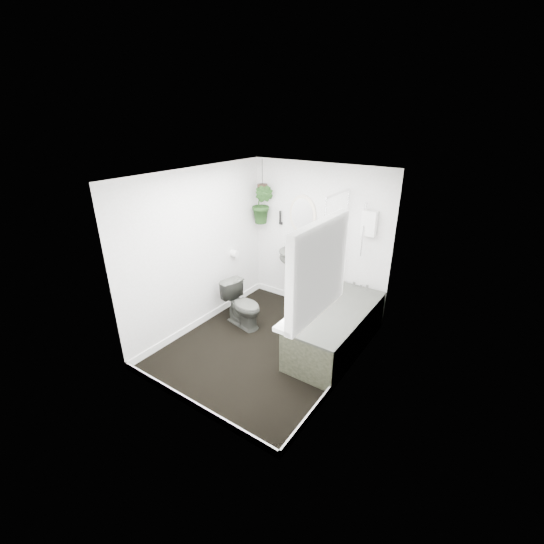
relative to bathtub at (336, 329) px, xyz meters
The scene contains 22 objects.
floor 0.99m from the bathtub, 147.99° to the right, with size 2.30×2.80×0.02m, color black.
ceiling 2.23m from the bathtub, 147.99° to the right, with size 2.30×2.80×0.02m, color white.
wall_back 1.49m from the bathtub, 131.32° to the left, with size 2.30×0.02×2.30m, color white.
wall_front 2.24m from the bathtub, 112.73° to the right, with size 2.30×0.02×2.30m, color white.
wall_left 2.20m from the bathtub, 165.69° to the right, with size 0.02×2.80×2.30m, color white.
wall_right 1.06m from the bathtub, 54.25° to the right, with size 0.02×2.80×2.30m, color white.
skirting 0.97m from the bathtub, 147.99° to the right, with size 2.30×2.80×0.10m, color white.
bathtub is the anchor object (origin of this frame).
bath_screen 1.15m from the bathtub, 123.96° to the left, with size 0.04×0.72×1.40m, color silver, non-canonical shape.
shower_box 1.51m from the bathtub, 90.00° to the left, with size 0.20×0.10×0.35m, color white.
oval_mirror 1.84m from the bathtub, 140.92° to the left, with size 0.46×0.03×0.62m, color beige.
wall_sconce 2.03m from the bathtub, 149.69° to the left, with size 0.04×0.04×0.22m, color black.
toilet_roll_holder 2.01m from the bathtub, behind, with size 0.11×0.11×0.11m, color white.
window_recess 1.84m from the bathtub, 76.41° to the right, with size 0.08×1.00×0.90m, color white.
window_sill 1.54m from the bathtub, 79.61° to the right, with size 0.18×1.00×0.04m, color white.
window_blinds 1.83m from the bathtub, 78.46° to the right, with size 0.01×0.86×0.76m, color white.
toilet 1.42m from the bathtub, behind, with size 0.37×0.65×0.67m, color #393B35.
pedestal_sink 1.32m from the bathtub, 145.36° to the left, with size 0.56×0.48×0.96m, color #393B35, non-canonical shape.
sill_plant 1.43m from the bathtub, 79.30° to the right, with size 0.24×0.21×0.27m, color black.
hanging_plant 2.30m from the bathtub, 156.65° to the left, with size 0.35×0.28×0.63m, color black.
soap_bottle 0.81m from the bathtub, 114.04° to the right, with size 0.08×0.09×0.19m, color black.
hanging_pot 2.46m from the bathtub, 156.65° to the left, with size 0.16×0.16×0.12m, color #302117.
Camera 1 is at (2.43, -3.39, 2.93)m, focal length 24.00 mm.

